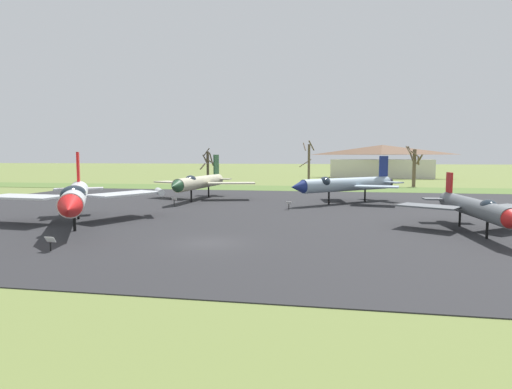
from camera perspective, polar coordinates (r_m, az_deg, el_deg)
name	(u,v)px	position (r m, az deg, el deg)	size (l,w,h in m)	color
ground_plane	(209,244)	(27.23, -6.44, -6.63)	(600.00, 600.00, 0.00)	olive
asphalt_apron	(253,212)	(42.18, -0.42, -2.37)	(73.19, 51.90, 0.05)	#28282B
grass_verge_strip	(286,188)	(73.67, 4.11, 0.84)	(133.19, 12.00, 0.06)	#536F33
jet_fighter_front_left	(199,182)	(54.05, -7.68, 1.71)	(14.08, 16.24, 5.83)	#B7B293
info_placard_front_left	(174,201)	(47.32, -11.05, -0.87)	(0.60, 0.19, 1.05)	black
jet_fighter_front_right	(346,184)	(50.81, 12.07, 1.40)	(13.55, 13.15, 5.64)	#8EA3B2
info_placard_front_right	(289,205)	(43.92, 4.48, -1.37)	(0.58, 0.30, 0.90)	black
jet_fighter_rear_center	(476,208)	(33.96, 27.66, -1.60)	(10.31, 13.96, 4.23)	#565B60
jet_fighter_rear_left	(76,196)	(36.54, -23.30, -0.15)	(14.35, 16.49, 5.99)	silver
info_placard_rear_left	(50,242)	(27.36, -26.13, -5.82)	(0.63, 0.29, 0.92)	black
bare_tree_far_left	(208,166)	(80.84, -6.57, 3.81)	(3.32, 3.26, 7.23)	#42382D
bare_tree_left_of_center	(309,163)	(79.51, 7.16, 4.23)	(2.92, 3.07, 8.57)	brown
bare_tree_center	(414,165)	(83.04, 20.66, 3.81)	(2.84, 2.74, 7.57)	brown
visitor_building	(382,162)	(116.27, 16.70, 4.29)	(28.11, 12.86, 8.66)	beige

